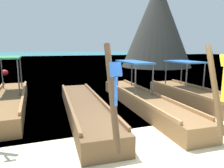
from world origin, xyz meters
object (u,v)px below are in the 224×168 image
longtail_boat_green_ribbon (192,95)px  longtail_boat_yellow_ribbon (142,100)px  mooring_buoy_near (5,73)px  karst_rock (158,26)px  longtail_boat_turquoise_ribbon (10,101)px  longtail_boat_blue_ribbon (84,108)px

longtail_boat_green_ribbon → longtail_boat_yellow_ribbon: bearing=-178.8°
longtail_boat_yellow_ribbon → mooring_buoy_near: size_ratio=14.21×
longtail_boat_yellow_ribbon → karst_rock: (10.29, 15.47, 4.58)m
karst_rock → longtail_boat_turquoise_ribbon: bearing=-137.2°
karst_rock → mooring_buoy_near: bearing=-168.4°
longtail_boat_green_ribbon → longtail_boat_blue_ribbon: bearing=-176.8°
longtail_boat_green_ribbon → karst_rock: karst_rock is taller
longtail_boat_turquoise_ribbon → mooring_buoy_near: bearing=98.1°
longtail_boat_turquoise_ribbon → mooring_buoy_near: size_ratio=12.25×
longtail_boat_yellow_ribbon → karst_rock: size_ratio=0.72×
longtail_boat_turquoise_ribbon → longtail_boat_blue_ribbon: size_ratio=0.93×
longtail_boat_turquoise_ribbon → longtail_boat_blue_ribbon: 3.03m
longtail_boat_blue_ribbon → longtail_boat_green_ribbon: size_ratio=1.18×
longtail_boat_turquoise_ribbon → karst_rock: karst_rock is taller
mooring_buoy_near → longtail_boat_green_ribbon: bearing=-53.8°
longtail_boat_turquoise_ribbon → longtail_boat_green_ribbon: (7.28, -1.45, -0.02)m
longtail_boat_turquoise_ribbon → longtail_boat_yellow_ribbon: longtail_boat_turquoise_ribbon is taller
karst_rock → mooring_buoy_near: (-16.60, -3.42, -4.63)m
longtail_boat_green_ribbon → karst_rock: 17.88m
longtail_boat_blue_ribbon → karst_rock: (12.60, 15.69, 4.63)m
longtail_boat_green_ribbon → longtail_boat_turquoise_ribbon: bearing=168.8°
longtail_boat_green_ribbon → karst_rock: size_ratio=0.56×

